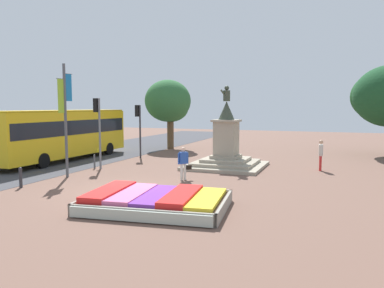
% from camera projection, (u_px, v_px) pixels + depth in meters
% --- Properties ---
extents(ground_plane, '(85.46, 85.46, 0.00)m').
position_uv_depth(ground_plane, '(128.00, 191.00, 15.98)').
color(ground_plane, brown).
extents(flower_planter, '(5.35, 4.08, 0.62)m').
position_uv_depth(flower_planter, '(155.00, 201.00, 13.23)').
color(flower_planter, '#38281C').
rests_on(flower_planter, ground_plane).
extents(statue_monument, '(4.41, 4.41, 4.82)m').
position_uv_depth(statue_monument, '(226.00, 151.00, 22.19)').
color(statue_monument, '#9E947F').
rests_on(statue_monument, ground_plane).
extents(traffic_light_mid_block, '(0.41, 0.28, 4.08)m').
position_uv_depth(traffic_light_mid_block, '(98.00, 121.00, 21.61)').
color(traffic_light_mid_block, slate).
rests_on(traffic_light_mid_block, ground_plane).
extents(traffic_light_far_corner, '(0.42, 0.31, 3.71)m').
position_uv_depth(traffic_light_far_corner, '(139.00, 121.00, 26.05)').
color(traffic_light_far_corner, '#2D2D33').
rests_on(traffic_light_far_corner, ground_plane).
extents(banner_pole, '(0.16, 1.06, 5.74)m').
position_uv_depth(banner_pole, '(65.00, 116.00, 18.89)').
color(banner_pole, '#4C5156').
rests_on(banner_pole, ground_plane).
extents(city_bus, '(2.60, 11.25, 3.36)m').
position_uv_depth(city_bus, '(63.00, 132.00, 25.00)').
color(city_bus, gold).
rests_on(city_bus, ground_plane).
extents(pedestrian_with_handbag, '(0.55, 0.59, 1.63)m').
position_uv_depth(pedestrian_with_handbag, '(184.00, 162.00, 18.35)').
color(pedestrian_with_handbag, beige).
rests_on(pedestrian_with_handbag, ground_plane).
extents(pedestrian_near_planter, '(0.25, 0.57, 1.74)m').
position_uv_depth(pedestrian_near_planter, '(321.00, 153.00, 20.98)').
color(pedestrian_near_planter, red).
rests_on(pedestrian_near_planter, ground_plane).
extents(kerb_bollard_mid_b, '(0.16, 0.16, 0.92)m').
position_uv_depth(kerb_bollard_mid_b, '(21.00, 177.00, 16.66)').
color(kerb_bollard_mid_b, '#2D2D33').
rests_on(kerb_bollard_mid_b, ground_plane).
extents(kerb_bollard_north, '(0.11, 0.11, 0.82)m').
position_uv_depth(kerb_bollard_north, '(94.00, 161.00, 21.83)').
color(kerb_bollard_north, '#4C5156').
rests_on(kerb_bollard_north, ground_plane).
extents(park_tree_far_left, '(3.92, 3.99, 5.84)m').
position_uv_depth(park_tree_far_left, '(169.00, 103.00, 31.62)').
color(park_tree_far_left, brown).
rests_on(park_tree_far_left, ground_plane).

